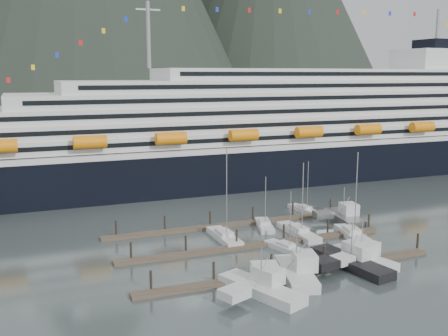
{
  "coord_description": "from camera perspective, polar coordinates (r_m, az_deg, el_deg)",
  "views": [
    {
      "loc": [
        -41.33,
        -74.19,
        28.86
      ],
      "look_at": [
        -3.2,
        22.0,
        10.29
      ],
      "focal_mm": 42.0,
      "sensor_mm": 36.0,
      "label": 1
    }
  ],
  "objects": [
    {
      "name": "dock_near",
      "position": [
        79.17,
        7.52,
        -11.06
      ],
      "size": [
        48.18,
        2.28,
        3.2
      ],
      "color": "#3F3529",
      "rests_on": "ground"
    },
    {
      "name": "dock_mid",
      "position": [
        90.04,
        3.46,
        -8.33
      ],
      "size": [
        48.18,
        2.28,
        3.2
      ],
      "color": "#3F3529",
      "rests_on": "ground"
    },
    {
      "name": "sailboat_f",
      "position": [
        100.63,
        4.41,
        -6.28
      ],
      "size": [
        5.0,
        9.2,
        10.53
      ],
      "rotation": [
        0.0,
        0.0,
        1.28
      ],
      "color": "silver",
      "rests_on": "ground"
    },
    {
      "name": "cruise_ship",
      "position": [
        148.49,
        7.27,
        3.59
      ],
      "size": [
        210.0,
        30.4,
        50.3
      ],
      "color": "black",
      "rests_on": "ground"
    },
    {
      "name": "sailboat_b",
      "position": [
        93.32,
        0.03,
        -7.54
      ],
      "size": [
        2.89,
        11.08,
        16.98
      ],
      "rotation": [
        0.0,
        0.0,
        1.57
      ],
      "color": "silver",
      "rests_on": "ground"
    },
    {
      "name": "sailboat_h",
      "position": [
        97.56,
        13.75,
        -7.05
      ],
      "size": [
        4.97,
        10.53,
        16.12
      ],
      "rotation": [
        0.0,
        0.0,
        1.36
      ],
      "color": "silver",
      "rests_on": "ground"
    },
    {
      "name": "sailboat_d",
      "position": [
        97.08,
        8.1,
        -6.96
      ],
      "size": [
        2.93,
        12.0,
        14.05
      ],
      "rotation": [
        0.0,
        0.0,
        1.56
      ],
      "color": "silver",
      "rests_on": "ground"
    },
    {
      "name": "sailboat_g",
      "position": [
        113.1,
        8.74,
        -4.53
      ],
      "size": [
        3.49,
        9.24,
        11.39
      ],
      "rotation": [
        0.0,
        0.0,
        1.71
      ],
      "color": "silver",
      "rests_on": "ground"
    },
    {
      "name": "trawler_a",
      "position": [
        71.39,
        3.97,
        -12.89
      ],
      "size": [
        10.82,
        13.5,
        7.2
      ],
      "rotation": [
        0.0,
        0.0,
        1.95
      ],
      "color": "silver",
      "rests_on": "ground"
    },
    {
      "name": "dock_far",
      "position": [
        101.41,
        0.33,
        -6.18
      ],
      "size": [
        48.18,
        2.28,
        3.2
      ],
      "color": "#3F3529",
      "rests_on": "ground"
    },
    {
      "name": "trawler_e",
      "position": [
        107.1,
        12.79,
        -5.19
      ],
      "size": [
        9.17,
        12.02,
        7.57
      ],
      "rotation": [
        0.0,
        0.0,
        1.44
      ],
      "color": "gray",
      "rests_on": "ground"
    },
    {
      "name": "trawler_b",
      "position": [
        77.1,
        7.73,
        -11.12
      ],
      "size": [
        10.17,
        12.76,
        7.93
      ],
      "rotation": [
        0.0,
        0.0,
        1.29
      ],
      "color": "silver",
      "rests_on": "ground"
    },
    {
      "name": "ground",
      "position": [
        89.7,
        7.18,
        -8.68
      ],
      "size": [
        1600.0,
        1600.0,
        0.0
      ],
      "primitive_type": "plane",
      "color": "#465251",
      "rests_on": "ground"
    },
    {
      "name": "trawler_c",
      "position": [
        82.77,
        13.56,
        -9.84
      ],
      "size": [
        10.66,
        14.92,
        7.42
      ],
      "rotation": [
        0.0,
        0.0,
        1.74
      ],
      "color": "black",
      "rests_on": "ground"
    },
    {
      "name": "trawler_d",
      "position": [
        84.71,
        14.63,
        -9.45
      ],
      "size": [
        9.44,
        12.19,
        6.95
      ],
      "rotation": [
        0.0,
        0.0,
        1.84
      ],
      "color": "silver",
      "rests_on": "ground"
    },
    {
      "name": "sailboat_c",
      "position": [
        88.39,
        6.77,
        -8.69
      ],
      "size": [
        4.57,
        8.86,
        10.61
      ],
      "rotation": [
        0.0,
        0.0,
        1.85
      ],
      "color": "silver",
      "rests_on": "ground"
    }
  ]
}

